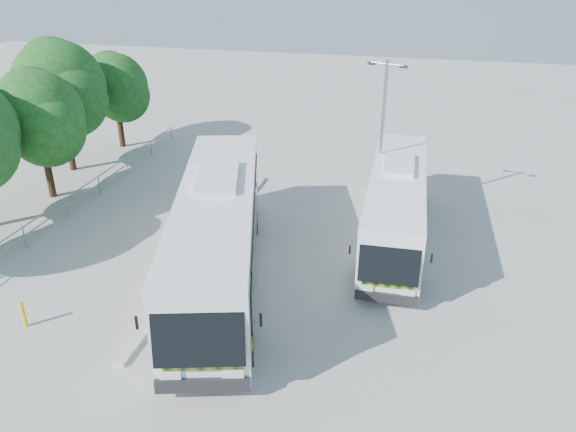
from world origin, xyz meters
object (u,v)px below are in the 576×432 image
(tree_far_d, at_px, (60,87))
(bollard, at_px, (23,314))
(tree_far_c, at_px, (39,116))
(coach_adjacent, at_px, (396,204))
(tree_far_e, at_px, (116,86))
(coach_main, at_px, (218,232))
(lamppost, at_px, (382,133))

(tree_far_d, distance_m, bollard, 15.90)
(tree_far_c, xyz_separation_m, coach_adjacent, (17.42, -0.55, -2.56))
(tree_far_e, bearing_deg, coach_main, -49.58)
(coach_adjacent, xyz_separation_m, lamppost, (-0.98, 2.48, 2.35))
(coach_adjacent, height_order, bollard, coach_adjacent)
(tree_far_c, distance_m, bollard, 12.08)
(coach_main, xyz_separation_m, lamppost, (5.31, 7.39, 2.01))
(tree_far_d, height_order, bollard, tree_far_d)
(tree_far_c, bearing_deg, coach_main, -26.14)
(coach_main, distance_m, lamppost, 9.32)
(tree_far_c, relative_size, tree_far_e, 1.10)
(tree_far_e, xyz_separation_m, bollard, (6.23, -18.16, -3.39))
(coach_main, bearing_deg, bollard, -156.17)
(coach_main, bearing_deg, tree_far_c, 137.98)
(lamppost, bearing_deg, bollard, -114.75)
(tree_far_e, relative_size, lamppost, 0.81)
(tree_far_e, xyz_separation_m, coach_main, (11.64, -13.66, -1.85))
(tree_far_e, xyz_separation_m, coach_adjacent, (17.93, -8.75, -2.19))
(coach_main, xyz_separation_m, bollard, (-5.41, -4.49, -1.54))
(coach_main, xyz_separation_m, coach_adjacent, (6.29, 4.92, -0.34))
(tree_far_c, xyz_separation_m, coach_main, (11.13, -5.46, -2.22))
(coach_main, bearing_deg, tree_far_e, 114.54)
(coach_adjacent, height_order, lamppost, lamppost)
(coach_adjacent, bearing_deg, lamppost, 109.99)
(tree_far_d, relative_size, lamppost, 1.00)
(tree_far_d, relative_size, tree_far_e, 1.24)
(coach_main, relative_size, coach_adjacent, 1.21)
(coach_adjacent, distance_m, lamppost, 3.55)
(tree_far_d, xyz_separation_m, lamppost, (17.63, -1.77, -0.77))
(tree_far_d, distance_m, lamppost, 17.74)
(coach_main, bearing_deg, lamppost, 38.43)
(tree_far_d, xyz_separation_m, tree_far_e, (0.68, 4.50, -0.93))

